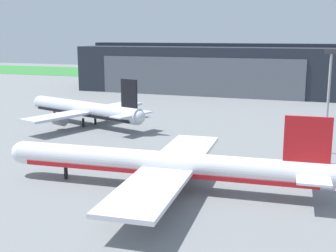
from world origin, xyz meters
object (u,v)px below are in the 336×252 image
at_px(airliner_near_left, 166,165).
at_px(apron_light_mast, 329,93).
at_px(airliner_far_left, 85,110).
at_px(maintenance_hangar, 211,68).

height_order(airliner_near_left, apron_light_mast, apron_light_mast).
xyz_separation_m(airliner_near_left, apron_light_mast, (20.68, 27.56, 7.53)).
xyz_separation_m(airliner_near_left, airliner_far_left, (-33.36, 35.45, 0.29)).
bearing_deg(maintenance_hangar, apron_light_mast, -62.86).
relative_size(airliner_near_left, apron_light_mast, 2.56).
bearing_deg(airliner_near_left, airliner_far_left, 133.26).
relative_size(airliner_far_left, apron_light_mast, 1.91).
height_order(maintenance_hangar, airliner_far_left, maintenance_hangar).
xyz_separation_m(maintenance_hangar, apron_light_mast, (42.99, -83.87, 2.41)).
distance_m(airliner_far_left, apron_light_mast, 55.09).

